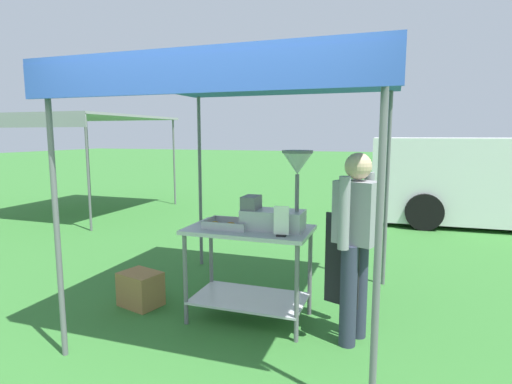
{
  "coord_description": "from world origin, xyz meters",
  "views": [
    {
      "loc": [
        1.19,
        -2.6,
        1.75
      ],
      "look_at": [
        -0.07,
        1.1,
        1.2
      ],
      "focal_mm": 28.73,
      "sensor_mm": 36.0,
      "label": 1
    }
  ],
  "objects": [
    {
      "name": "stall_canopy",
      "position": [
        -0.07,
        1.0,
        2.2
      ],
      "size": [
        2.57,
        2.66,
        2.29
      ],
      "color": "slate",
      "rests_on": "ground"
    },
    {
      "name": "ground_plane",
      "position": [
        0.0,
        6.0,
        0.0
      ],
      "size": [
        70.0,
        70.0,
        0.0
      ],
      "primitive_type": "plane",
      "color": "#33702D"
    },
    {
      "name": "donut_fryer",
      "position": [
        0.22,
        0.91,
        1.16
      ],
      "size": [
        0.64,
        0.28,
        0.72
      ],
      "color": "#B7B7BC",
      "rests_on": "donut_cart"
    },
    {
      "name": "vendor",
      "position": [
        0.91,
        0.8,
        0.9
      ],
      "size": [
        0.46,
        0.53,
        1.61
      ],
      "color": "#2D3347",
      "rests_on": "ground"
    },
    {
      "name": "van_white",
      "position": [
        3.3,
        6.43,
        0.88
      ],
      "size": [
        5.08,
        2.2,
        1.69
      ],
      "color": "white",
      "rests_on": "ground"
    },
    {
      "name": "donut_cart",
      "position": [
        -0.07,
        0.9,
        0.63
      ],
      "size": [
        1.15,
        0.66,
        0.89
      ],
      "color": "#B7B7BC",
      "rests_on": "ground"
    },
    {
      "name": "supply_crate",
      "position": [
        -1.24,
        0.84,
        0.18
      ],
      "size": [
        0.47,
        0.4,
        0.35
      ],
      "color": "olive",
      "rests_on": "ground"
    },
    {
      "name": "neighbour_tent",
      "position": [
        -5.37,
        4.87,
        2.1
      ],
      "size": [
        2.84,
        3.26,
        2.17
      ],
      "color": "slate",
      "rests_on": "ground"
    },
    {
      "name": "donut_tray",
      "position": [
        -0.25,
        0.86,
        0.92
      ],
      "size": [
        0.42,
        0.31,
        0.07
      ],
      "color": "#B7B7BC",
      "rests_on": "donut_cart"
    },
    {
      "name": "menu_sign",
      "position": [
        0.3,
        0.68,
        1.01
      ],
      "size": [
        0.13,
        0.05,
        0.26
      ],
      "color": "black",
      "rests_on": "donut_cart"
    }
  ]
}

